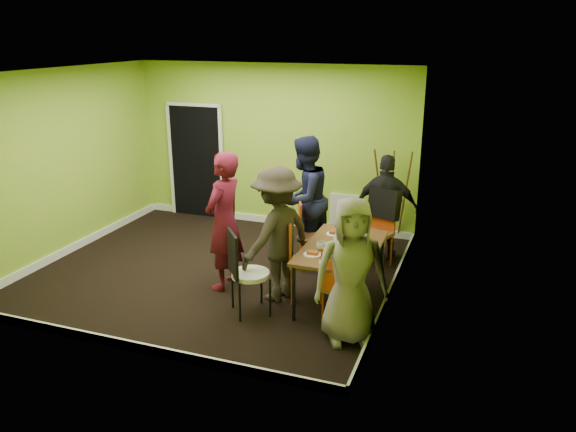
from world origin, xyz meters
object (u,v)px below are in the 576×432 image
Objects in this scene: person_left_near at (277,234)px; blue_bottle at (355,250)px; easel at (391,197)px; person_front_end at (351,271)px; dining_table at (341,250)px; thermos at (337,236)px; chair_left_near at (299,255)px; person_back_end at (386,208)px; chair_front_end at (340,284)px; chair_left_far at (308,231)px; person_left_far at (304,199)px; orange_bottle at (336,238)px; chair_back_end at (382,212)px; person_standing at (224,221)px; chair_bentwood at (244,269)px.

blue_bottle is at bearing 104.56° from person_left_near.
easel is 0.93× the size of person_front_end.
thermos is (-0.07, 0.06, 0.16)m from dining_table.
chair_left_near is at bearing 127.02° from person_left_near.
person_back_end is (0.26, 1.63, 0.10)m from dining_table.
chair_front_end is at bearing -76.43° from dining_table.
chair_left_far is 2.09m from person_front_end.
person_left_far is at bearing 125.55° from thermos.
chair_front_end is at bearing 8.33° from chair_left_far.
easel is 0.97× the size of person_back_end.
chair_front_end reaches higher than blue_bottle.
person_left_near reaches higher than dining_table.
blue_bottle is 0.12× the size of person_front_end.
orange_bottle is 0.05× the size of person_left_far.
chair_back_end is 2.09m from chair_front_end.
chair_back_end is 0.61× the size of person_standing.
chair_front_end is 0.87m from orange_bottle.
chair_left_near is 0.99× the size of chair_bentwood.
chair_left_far is at bearing 129.34° from dining_table.
thermos is at bearing 98.32° from chair_back_end.
chair_bentwood is 0.90m from person_standing.
dining_table is 1.41× the size of chair_left_near.
person_left_near is (-1.04, 0.14, 0.02)m from blue_bottle.
chair_left_near is 12.24× the size of orange_bottle.
chair_left_near is 0.51m from orange_bottle.
chair_back_end is (0.96, 0.53, 0.23)m from chair_left_far.
person_left_far is at bearing 160.30° from person_standing.
person_standing is 0.78m from person_left_near.
chair_bentwood is 0.62× the size of person_left_near.
orange_bottle is (-0.36, 0.45, -0.06)m from blue_bottle.
chair_back_end reaches higher than thermos.
thermos is 0.14× the size of person_back_end.
chair_front_end is 0.80m from thermos.
dining_table is 0.21m from orange_bottle.
person_left_far is 1.13× the size of person_front_end.
person_left_far reaches higher than chair_left_near.
easel is at bearing -88.64° from person_back_end.
blue_bottle is 0.12× the size of person_left_near.
dining_table is 1.49× the size of chair_left_far.
dining_table is 0.94× the size of person_back_end.
person_left_far is 1.17× the size of person_back_end.
chair_bentwood reaches higher than blue_bottle.
person_back_end is at bearing 104.86° from chair_left_far.
thermos is (-0.30, -1.37, 0.06)m from chair_back_end.
person_standing is at bearing -176.52° from dining_table.
dining_table is at bearing 78.87° from person_back_end.
chair_front_end is 2.99m from easel.
easel is at bearing 82.90° from thermos.
chair_front_end is 0.53× the size of person_standing.
easel is 3.01m from person_standing.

